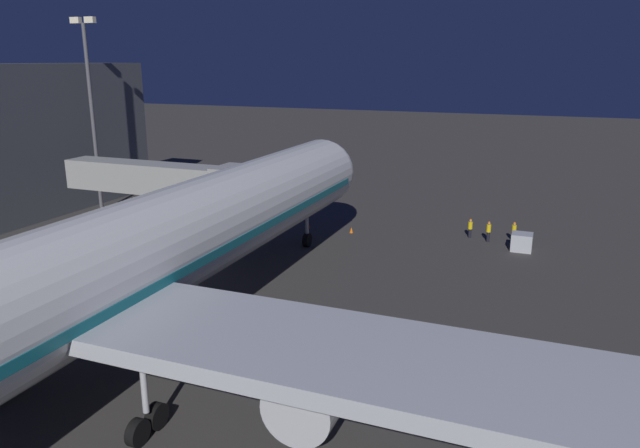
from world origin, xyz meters
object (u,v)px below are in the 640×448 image
Objects in this scene: ground_crew_by_tug at (514,231)px; airliner_at_gate at (77,286)px; ground_crew_walking_aft at (470,227)px; traffic_cone_nose_starboard at (308,225)px; apron_floodlight_mast at (91,104)px; ground_crew_by_belt_loader at (489,231)px; jet_bridge at (175,180)px; baggage_container_far_row at (522,242)px; traffic_cone_nose_port at (351,230)px.

airliner_at_gate is at bearing 64.45° from ground_crew_by_tug.
ground_crew_walking_aft is at bearing 3.37° from ground_crew_by_tug.
traffic_cone_nose_starboard is (14.99, 2.54, -0.70)m from ground_crew_walking_aft.
ground_crew_walking_aft is (-38.29, -4.60, -10.42)m from apron_floodlight_mast.
airliner_at_gate is 36.80× the size of ground_crew_by_tug.
ground_crew_by_belt_loader is at bearing -113.23° from airliner_at_gate.
apron_floodlight_mast is at bearing -27.70° from jet_bridge.
jet_bridge is 32.94× the size of traffic_cone_nose_starboard.
apron_floodlight_mast is 41.50m from ground_crew_by_belt_loader.
airliner_at_gate is at bearing 61.57° from baggage_container_far_row.
ground_crew_by_tug is at bearing -173.46° from apron_floodlight_mast.
ground_crew_walking_aft is at bearing -150.77° from jet_bridge.
airliner_at_gate is 3.66× the size of jet_bridge.
baggage_container_far_row is 5.19m from ground_crew_walking_aft.
ground_crew_by_belt_loader reaches higher than baggage_container_far_row.
ground_crew_by_belt_loader is 1.05× the size of ground_crew_by_tug.
airliner_at_gate is 23.94m from jet_bridge.
baggage_container_far_row is at bearing 152.07° from ground_crew_by_belt_loader.
traffic_cone_nose_starboard is at bearing -174.95° from apron_floodlight_mast.
ground_crew_walking_aft is (4.65, -2.29, 0.22)m from baggage_container_far_row.
airliner_at_gate is 32.53m from traffic_cone_nose_port.
ground_crew_by_belt_loader is (2.94, -1.56, 0.29)m from baggage_container_far_row.
jet_bridge is 14.05m from traffic_cone_nose_starboard.
ground_crew_by_tug is 14.68m from traffic_cone_nose_port.
baggage_container_far_row is 0.96× the size of ground_crew_walking_aft.
apron_floodlight_mast is 44.30m from baggage_container_far_row.
jet_bridge is at bearing 20.87° from baggage_container_far_row.
jet_bridge reaches higher than traffic_cone_nose_port.
airliner_at_gate is at bearing 86.06° from traffic_cone_nose_port.
traffic_cone_nose_port is at bearing 0.96° from baggage_container_far_row.
jet_bridge is 32.94× the size of traffic_cone_nose_port.
ground_crew_by_belt_loader is at bearing -153.86° from jet_bridge.
jet_bridge is (9.99, -21.76, 0.08)m from airliner_at_gate.
traffic_cone_nose_starboard is (2.20, -31.96, -5.65)m from airliner_at_gate.
traffic_cone_nose_port is at bearing -140.07° from jet_bridge.
baggage_container_far_row is 3.11× the size of traffic_cone_nose_starboard.
airliner_at_gate reaches higher than traffic_cone_nose_starboard.
airliner_at_gate is 3.34× the size of apron_floodlight_mast.
ground_crew_by_belt_loader is at bearing 24.30° from ground_crew_by_tug.
apron_floodlight_mast is 39.95m from ground_crew_walking_aft.
baggage_container_far_row is at bearing -118.43° from airliner_at_gate.
airliner_at_gate is 37.08m from ground_crew_by_belt_loader.
airliner_at_gate reaches higher than ground_crew_by_belt_loader.
traffic_cone_nose_port is 1.00× the size of traffic_cone_nose_starboard.
ground_crew_walking_aft is at bearing -170.37° from traffic_cone_nose_starboard.
apron_floodlight_mast is 25.90m from traffic_cone_nose_starboard.
ground_crew_by_tug is (-16.60, -34.72, -4.93)m from airliner_at_gate.
ground_crew_walking_aft reaches higher than baggage_container_far_row.
apron_floodlight_mast reaches higher than ground_crew_walking_aft.
ground_crew_by_tug is at bearing -169.12° from traffic_cone_nose_port.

